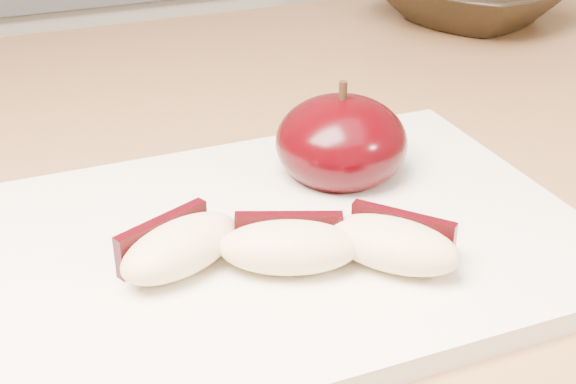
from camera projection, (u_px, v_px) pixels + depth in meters
name	position (u px, v px, depth m)	size (l,w,h in m)	color
back_cabinet	(51.00, 219.00, 1.32)	(2.40, 0.62, 0.94)	silver
cutting_board	(288.00, 241.00, 0.45)	(0.33, 0.24, 0.01)	silver
apple_half	(341.00, 142.00, 0.50)	(0.09, 0.09, 0.07)	black
apple_wedge_a	(179.00, 246.00, 0.41)	(0.08, 0.06, 0.03)	beige
apple_wedge_b	(289.00, 246.00, 0.41)	(0.08, 0.06, 0.03)	beige
apple_wedge_c	(394.00, 243.00, 0.41)	(0.07, 0.08, 0.03)	beige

